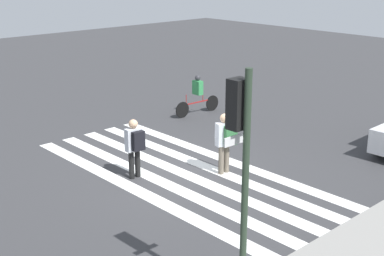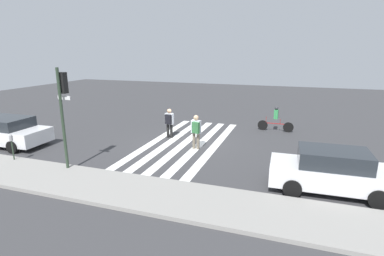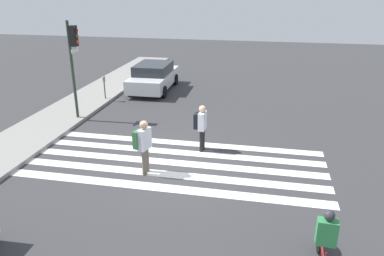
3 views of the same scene
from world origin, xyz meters
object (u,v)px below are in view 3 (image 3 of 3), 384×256
parking_meter (104,82)px  pedestrian_child_with_backpack (201,124)px  cyclist_far_lane (325,241)px  pedestrian_adult_yellow_jacket (143,143)px  car_parked_far_curb (154,77)px  traffic_light (73,52)px

parking_meter → pedestrian_child_with_backpack: 7.87m
parking_meter → cyclist_far_lane: 14.44m
pedestrian_adult_yellow_jacket → car_parked_far_curb: (9.80, 2.65, -0.27)m
parking_meter → car_parked_far_curb: car_parked_far_curb is taller
cyclist_far_lane → pedestrian_adult_yellow_jacket: bearing=56.3°
pedestrian_adult_yellow_jacket → car_parked_far_curb: 10.16m
cyclist_far_lane → parking_meter: bearing=43.4°
parking_meter → pedestrian_adult_yellow_jacket: pedestrian_adult_yellow_jacket is taller
cyclist_far_lane → car_parked_far_curb: (13.43, 7.67, -0.08)m
traffic_light → pedestrian_adult_yellow_jacket: traffic_light is taller
pedestrian_adult_yellow_jacket → cyclist_far_lane: 6.20m
traffic_light → cyclist_far_lane: (-7.86, -9.39, -2.16)m
traffic_light → pedestrian_child_with_backpack: traffic_light is taller
pedestrian_adult_yellow_jacket → cyclist_far_lane: size_ratio=0.81×
pedestrian_child_with_backpack → cyclist_far_lane: 6.75m
parking_meter → car_parked_far_curb: size_ratio=0.29×
parking_meter → car_parked_far_curb: bearing=-35.7°
traffic_light → pedestrian_child_with_backpack: (-2.13, -5.84, -2.02)m
pedestrian_child_with_backpack → pedestrian_adult_yellow_jacket: (-2.11, 1.47, 0.04)m
cyclist_far_lane → car_parked_far_curb: cyclist_far_lane is taller
pedestrian_adult_yellow_jacket → pedestrian_child_with_backpack: bearing=160.4°
pedestrian_child_with_backpack → car_parked_far_curb: bearing=-146.9°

